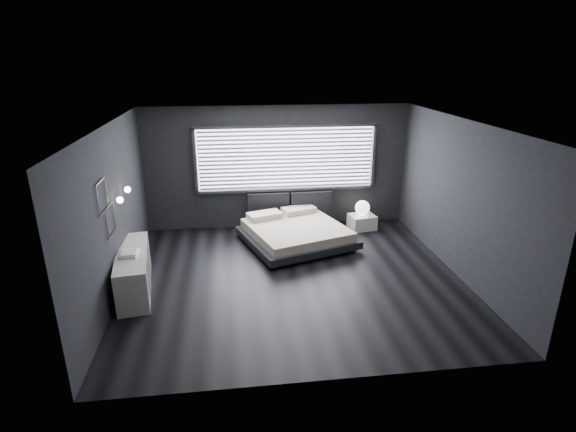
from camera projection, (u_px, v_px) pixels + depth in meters
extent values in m
plane|color=black|center=(294.00, 278.00, 8.19)|extent=(6.00, 6.00, 0.00)
plane|color=white|center=(295.00, 123.00, 7.23)|extent=(6.00, 6.00, 0.00)
cube|color=black|center=(277.00, 168.00, 10.27)|extent=(6.00, 0.04, 2.80)
cube|color=black|center=(328.00, 281.00, 5.14)|extent=(6.00, 0.04, 2.80)
cube|color=black|center=(113.00, 213.00, 7.35)|extent=(0.04, 5.50, 2.80)
cube|color=black|center=(459.00, 199.00, 8.07)|extent=(0.04, 5.50, 2.80)
cube|color=white|center=(286.00, 158.00, 10.21)|extent=(4.00, 0.02, 1.38)
cube|color=#47474C|center=(195.00, 161.00, 9.93)|extent=(0.06, 0.08, 1.48)
cube|color=#47474C|center=(373.00, 156.00, 10.42)|extent=(0.06, 0.08, 1.48)
cube|color=#47474C|center=(286.00, 126.00, 9.93)|extent=(4.14, 0.08, 0.06)
cube|color=#47474C|center=(286.00, 190.00, 10.43)|extent=(4.14, 0.08, 0.06)
cube|color=silver|center=(287.00, 159.00, 10.15)|extent=(3.94, 0.03, 1.32)
cube|color=black|center=(268.00, 204.00, 10.43)|extent=(0.96, 0.16, 0.52)
cube|color=black|center=(311.00, 202.00, 10.55)|extent=(0.96, 0.16, 0.52)
cylinder|color=silver|center=(116.00, 200.00, 7.33)|extent=(0.10, 0.02, 0.02)
sphere|color=#FFE5B7|center=(120.00, 200.00, 7.34)|extent=(0.11, 0.11, 0.11)
cylinder|color=silver|center=(123.00, 190.00, 7.89)|extent=(0.10, 0.02, 0.02)
sphere|color=#FFE5B7|center=(127.00, 190.00, 7.90)|extent=(0.11, 0.11, 0.11)
cube|color=#47474C|center=(100.00, 182.00, 6.61)|extent=(0.01, 0.46, 0.02)
cube|color=#47474C|center=(104.00, 211.00, 6.76)|extent=(0.01, 0.46, 0.02)
cube|color=#47474C|center=(106.00, 192.00, 6.90)|extent=(0.01, 0.02, 0.46)
cube|color=#47474C|center=(98.00, 201.00, 6.47)|extent=(0.01, 0.02, 0.46)
cube|color=#47474C|center=(109.00, 206.00, 7.00)|extent=(0.01, 0.46, 0.02)
cube|color=#47474C|center=(113.00, 234.00, 7.16)|extent=(0.01, 0.46, 0.02)
cube|color=#47474C|center=(114.00, 215.00, 7.29)|extent=(0.01, 0.02, 0.46)
cube|color=#47474C|center=(107.00, 225.00, 6.86)|extent=(0.01, 0.02, 0.46)
cube|color=black|center=(273.00, 265.00, 8.61)|extent=(0.14, 0.14, 0.08)
cube|color=black|center=(352.00, 249.00, 9.33)|extent=(0.14, 0.14, 0.08)
cube|color=black|center=(244.00, 236.00, 9.97)|extent=(0.14, 0.14, 0.08)
cube|color=black|center=(315.00, 224.00, 10.70)|extent=(0.14, 0.14, 0.08)
cube|color=black|center=(296.00, 237.00, 9.61)|extent=(2.60, 2.54, 0.15)
cube|color=beige|center=(296.00, 230.00, 9.55)|extent=(2.34, 2.34, 0.19)
cube|color=beige|center=(265.00, 215.00, 9.95)|extent=(0.82, 0.61, 0.12)
cube|color=beige|center=(299.00, 210.00, 10.30)|extent=(0.82, 0.61, 0.12)
cube|color=white|center=(362.00, 222.00, 10.45)|extent=(0.64, 0.56, 0.33)
sphere|color=white|center=(362.00, 208.00, 10.38)|extent=(0.34, 0.34, 0.34)
cube|color=white|center=(134.00, 271.00, 7.66)|extent=(0.75, 1.84, 0.72)
cube|color=#47474C|center=(149.00, 269.00, 7.73)|extent=(0.26, 1.75, 0.70)
cube|color=white|center=(129.00, 254.00, 7.43)|extent=(0.29, 0.37, 0.04)
cube|color=white|center=(129.00, 252.00, 7.40)|extent=(0.26, 0.33, 0.03)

